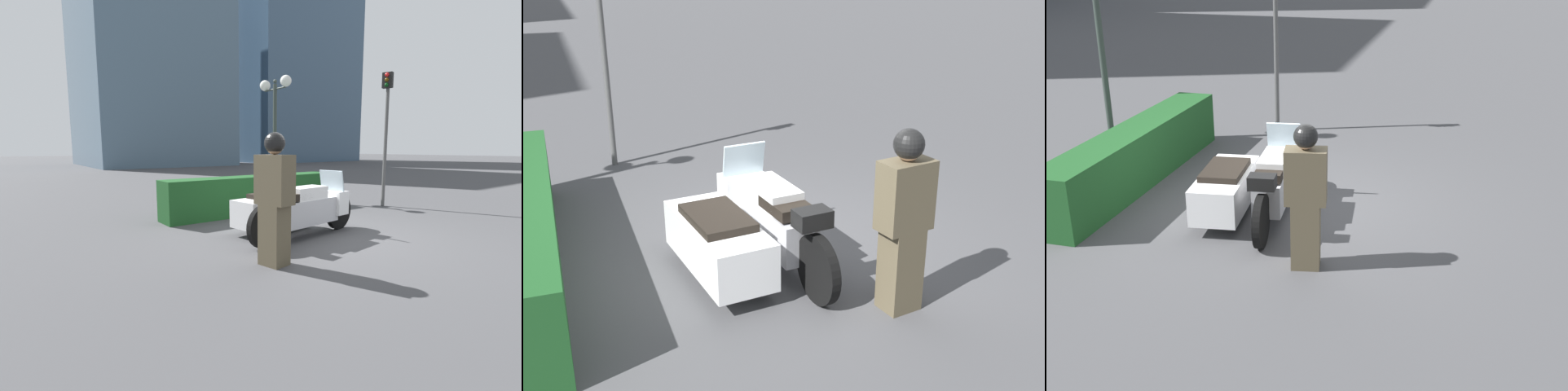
# 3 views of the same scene
# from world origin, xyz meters

# --- Properties ---
(ground_plane) EXTENTS (160.00, 160.00, 0.00)m
(ground_plane) POSITION_xyz_m (0.00, 0.00, 0.00)
(ground_plane) COLOR #424244
(police_motorcycle) EXTENTS (2.73, 1.37, 1.18)m
(police_motorcycle) POSITION_xyz_m (-0.45, 0.53, 0.48)
(police_motorcycle) COLOR black
(police_motorcycle) RESTS_ON ground
(officer_rider) EXTENTS (0.38, 0.54, 1.81)m
(officer_rider) POSITION_xyz_m (-1.81, -0.66, 0.95)
(officer_rider) COLOR brown
(officer_rider) RESTS_ON ground
(traffic_light_near) EXTENTS (0.23, 0.29, 3.58)m
(traffic_light_near) POSITION_xyz_m (3.69, 1.37, 2.34)
(traffic_light_near) COLOR #4C4C4C
(traffic_light_near) RESTS_ON ground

